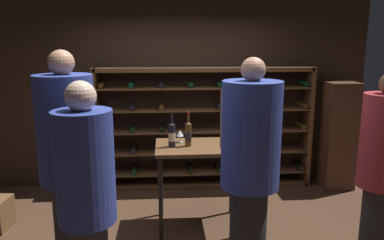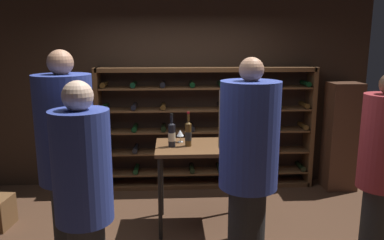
% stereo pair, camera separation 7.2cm
% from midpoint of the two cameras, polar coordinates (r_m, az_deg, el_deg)
% --- Properties ---
extents(ground_plane, '(9.55, 9.55, 0.00)m').
position_cam_midpoint_polar(ground_plane, '(4.33, -1.29, -17.63)').
color(ground_plane, '#472D1E').
extents(back_wall, '(5.56, 0.10, 2.91)m').
position_cam_midpoint_polar(back_wall, '(5.59, -2.25, 4.89)').
color(back_wall, '#332319').
rests_on(back_wall, ground).
extents(wine_rack, '(3.15, 0.32, 1.77)m').
position_cam_midpoint_polar(wine_rack, '(5.50, 1.54, -1.25)').
color(wine_rack, brown).
rests_on(wine_rack, ground).
extents(tasting_table, '(0.98, 0.70, 0.98)m').
position_cam_midpoint_polar(tasting_table, '(4.30, 0.55, -5.44)').
color(tasting_table, brown).
rests_on(tasting_table, ground).
extents(person_host_in_suit, '(0.52, 0.52, 2.01)m').
position_cam_midpoint_polar(person_host_in_suit, '(3.36, 8.21, -6.09)').
color(person_host_in_suit, black).
rests_on(person_host_in_suit, ground).
extents(person_bystander_red_print, '(0.43, 0.43, 1.87)m').
position_cam_midpoint_polar(person_bystander_red_print, '(3.89, 26.43, -5.87)').
color(person_bystander_red_print, '#272727').
rests_on(person_bystander_red_print, ground).
extents(person_guest_khaki, '(0.44, 0.44, 1.86)m').
position_cam_midpoint_polar(person_guest_khaki, '(2.99, -16.40, -10.40)').
color(person_guest_khaki, '#2E2E2E').
rests_on(person_guest_khaki, ground).
extents(person_guest_blue_shirt, '(0.51, 0.51, 2.07)m').
position_cam_midpoint_polar(person_guest_blue_shirt, '(3.56, -18.88, -5.03)').
color(person_guest_blue_shirt, '#323232').
rests_on(person_guest_blue_shirt, ground).
extents(display_cabinet, '(0.44, 0.36, 1.56)m').
position_cam_midpoint_polar(display_cabinet, '(5.86, 21.07, -2.27)').
color(display_cabinet, '#4C2D1E').
rests_on(display_cabinet, ground).
extents(wine_bottle_green_slim, '(0.08, 0.08, 0.39)m').
position_cam_midpoint_polar(wine_bottle_green_slim, '(4.20, -1.07, -2.09)').
color(wine_bottle_green_slim, '#4C3314').
rests_on(wine_bottle_green_slim, tasting_table).
extents(wine_bottle_gold_foil, '(0.08, 0.08, 0.37)m').
position_cam_midpoint_polar(wine_bottle_gold_foil, '(4.19, -3.57, -2.21)').
color(wine_bottle_gold_foil, black).
rests_on(wine_bottle_gold_foil, tasting_table).
extents(wine_glass_stemmed_right, '(0.09, 0.09, 0.15)m').
position_cam_midpoint_polar(wine_glass_stemmed_right, '(4.37, -2.32, -2.06)').
color(wine_glass_stemmed_right, silver).
rests_on(wine_glass_stemmed_right, tasting_table).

